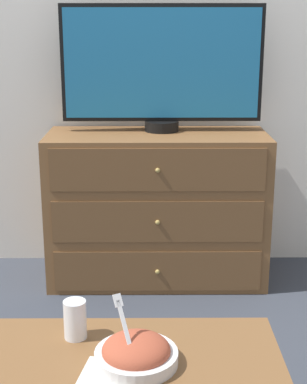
{
  "coord_description": "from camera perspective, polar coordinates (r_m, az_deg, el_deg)",
  "views": [
    {
      "loc": [
        0.1,
        -3.24,
        1.37
      ],
      "look_at": [
        0.11,
        -1.34,
        0.81
      ],
      "focal_mm": 55.0,
      "sensor_mm": 36.0,
      "label": 1
    }
  ],
  "objects": [
    {
      "name": "takeout_bowl",
      "position": [
        1.69,
        -1.69,
        -15.36
      ],
      "size": [
        0.23,
        0.23,
        0.19
      ],
      "color": "silver",
      "rests_on": "coffee_table"
    },
    {
      "name": "napkin",
      "position": [
        1.67,
        -4.44,
        -17.16
      ],
      "size": [
        0.17,
        0.17,
        0.0
      ],
      "color": "silver",
      "rests_on": "coffee_table"
    },
    {
      "name": "drink_cup",
      "position": [
        1.82,
        -7.6,
        -12.36
      ],
      "size": [
        0.07,
        0.07,
        0.12
      ],
      "color": "beige",
      "rests_on": "coffee_table"
    },
    {
      "name": "dresser",
      "position": [
        3.13,
        0.34,
        -1.53
      ],
      "size": [
        1.14,
        0.48,
        0.8
      ],
      "color": "brown",
      "rests_on": "ground_plane"
    },
    {
      "name": "tv",
      "position": [
        3.08,
        0.82,
        12.03
      ],
      "size": [
        1.03,
        0.18,
        0.64
      ],
      "color": "black",
      "rests_on": "dresser"
    },
    {
      "name": "wall_back",
      "position": [
        3.27,
        -2.19,
        15.28
      ],
      "size": [
        12.0,
        0.05,
        2.6
      ],
      "color": "white",
      "rests_on": "ground_plane"
    },
    {
      "name": "coffee_table",
      "position": [
        1.78,
        -4.49,
        -17.55
      ],
      "size": [
        1.0,
        0.45,
        0.44
      ],
      "color": "brown",
      "rests_on": "ground_plane"
    },
    {
      "name": "ground_plane",
      "position": [
        3.52,
        -1.97,
        -6.4
      ],
      "size": [
        12.0,
        12.0,
        0.0
      ],
      "primitive_type": "plane",
      "color": "#383D47"
    }
  ]
}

